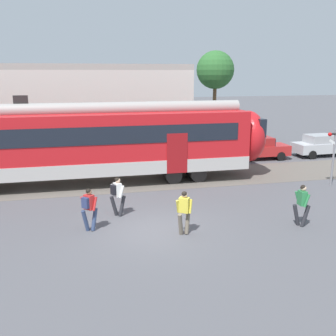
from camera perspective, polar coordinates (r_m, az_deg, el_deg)
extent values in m
plane|color=#515156|center=(15.12, -1.88, -8.99)|extent=(160.00, 160.00, 0.00)
cube|color=#B7B2AD|center=(21.39, -12.67, 0.44)|extent=(18.00, 3.06, 0.70)
cube|color=red|center=(21.10, -12.88, 4.54)|extent=(18.00, 3.00, 2.40)
cube|color=black|center=(19.57, -12.88, 4.44)|extent=(16.56, 0.03, 0.90)
cube|color=maroon|center=(20.37, 1.34, 2.13)|extent=(1.10, 0.04, 2.10)
cylinder|color=#9C9793|center=(20.93, -13.09, 8.27)|extent=(17.64, 0.70, 0.70)
cube|color=black|center=(21.06, -20.62, 9.29)|extent=(0.70, 0.12, 0.40)
cylinder|color=black|center=(22.43, 3.65, -0.21)|extent=(0.90, 2.40, 0.90)
cylinder|color=black|center=(22.08, 0.17, -0.41)|extent=(0.90, 2.40, 0.90)
ellipsoid|color=red|center=(23.22, 11.50, 4.55)|extent=(1.80, 2.85, 2.95)
cube|color=black|center=(23.28, 12.36, 6.02)|extent=(0.40, 2.40, 1.00)
cylinder|color=navy|center=(15.22, -10.65, -7.33)|extent=(0.36, 0.35, 0.87)
cylinder|color=navy|center=(15.16, -11.88, -7.49)|extent=(0.36, 0.35, 0.87)
cube|color=red|center=(14.95, -11.39, -4.87)|extent=(0.42, 0.43, 0.56)
cylinder|color=red|center=(15.06, -12.20, -4.97)|extent=(0.24, 0.24, 0.52)
cylinder|color=red|center=(14.88, -10.55, -5.13)|extent=(0.24, 0.24, 0.52)
sphere|color=#9E7051|center=(14.85, -11.41, -3.42)|extent=(0.22, 0.22, 0.22)
sphere|color=black|center=(14.83, -11.47, -3.33)|extent=(0.20, 0.20, 0.20)
cube|color=navy|center=(14.82, -11.88, -4.97)|extent=(0.31, 0.31, 0.40)
cylinder|color=#28282D|center=(16.52, -6.69, -5.49)|extent=(0.38, 0.26, 0.87)
cylinder|color=#28282D|center=(16.56, -7.84, -5.47)|extent=(0.38, 0.26, 0.87)
cube|color=silver|center=(16.32, -7.34, -3.12)|extent=(0.35, 0.42, 0.56)
cylinder|color=silver|center=(16.49, -7.92, -3.14)|extent=(0.26, 0.17, 0.52)
cylinder|color=silver|center=(16.18, -6.74, -3.44)|extent=(0.26, 0.17, 0.52)
sphere|color=beige|center=(16.22, -7.32, -1.79)|extent=(0.22, 0.22, 0.22)
sphere|color=black|center=(16.20, -7.38, -1.70)|extent=(0.20, 0.20, 0.20)
cube|color=black|center=(16.24, -7.91, -3.15)|extent=(0.25, 0.32, 0.40)
cylinder|color=#6B6051|center=(14.70, 2.84, -7.87)|extent=(0.32, 0.38, 0.87)
cylinder|color=#6B6051|center=(14.50, 1.82, -8.17)|extent=(0.32, 0.38, 0.87)
cube|color=gold|center=(14.35, 2.36, -5.39)|extent=(0.43, 0.40, 0.56)
cylinder|color=gold|center=(14.36, 1.42, -5.58)|extent=(0.21, 0.26, 0.52)
cylinder|color=gold|center=(14.38, 3.29, -5.57)|extent=(0.21, 0.26, 0.52)
sphere|color=beige|center=(14.25, 2.40, -3.88)|extent=(0.22, 0.22, 0.22)
sphere|color=black|center=(14.22, 2.38, -3.79)|extent=(0.20, 0.20, 0.20)
cylinder|color=#28282D|center=(16.19, 19.30, -6.59)|extent=(0.36, 0.17, 0.87)
cylinder|color=#28282D|center=(16.21, 18.12, -6.47)|extent=(0.36, 0.17, 0.87)
cube|color=#2D7F47|center=(15.98, 18.90, -4.14)|extent=(0.26, 0.37, 0.56)
cylinder|color=#2D7F47|center=(16.14, 18.27, -4.10)|extent=(0.25, 0.11, 0.52)
cylinder|color=#2D7F47|center=(15.85, 19.52, -4.52)|extent=(0.25, 0.11, 0.52)
sphere|color=beige|center=(15.88, 19.07, -2.79)|extent=(0.22, 0.22, 0.22)
sphere|color=black|center=(15.86, 19.02, -2.69)|extent=(0.20, 0.20, 0.20)
cube|color=#B22323|center=(27.78, 13.09, 2.57)|extent=(4.02, 1.68, 0.68)
cube|color=maroon|center=(27.61, 12.88, 3.82)|extent=(1.92, 1.46, 0.56)
cube|color=black|center=(28.03, 14.64, 3.78)|extent=(0.14, 1.37, 0.48)
cylinder|color=black|center=(29.08, 14.62, 2.28)|extent=(0.60, 0.21, 0.60)
cylinder|color=black|center=(27.73, 16.06, 1.65)|extent=(0.60, 0.21, 0.60)
cylinder|color=black|center=(28.05, 10.09, 2.11)|extent=(0.60, 0.21, 0.60)
cylinder|color=black|center=(26.65, 11.35, 1.44)|extent=(0.60, 0.21, 0.60)
cube|color=#B7BABF|center=(30.16, 21.32, 2.84)|extent=(4.07, 1.81, 0.68)
cube|color=#A1A3A8|center=(29.97, 21.19, 3.99)|extent=(1.96, 1.52, 0.56)
cube|color=black|center=(30.55, 22.62, 3.96)|extent=(0.18, 1.37, 0.48)
cylinder|color=black|center=(31.57, 22.24, 2.58)|extent=(0.61, 0.23, 0.60)
cylinder|color=black|center=(30.13, 18.49, 2.40)|extent=(0.61, 0.23, 0.60)
cylinder|color=black|center=(28.88, 20.19, 1.80)|extent=(0.61, 0.23, 0.60)
cylinder|color=gray|center=(22.28, 22.87, 1.40)|extent=(0.11, 0.11, 3.00)
cube|color=black|center=(22.07, 23.17, 4.57)|extent=(0.80, 0.10, 0.10)
sphere|color=red|center=(21.80, 22.45, 4.53)|extent=(0.20, 0.20, 0.20)
cube|color=white|center=(22.12, 23.09, 3.28)|extent=(0.72, 0.03, 0.48)
cube|color=beige|center=(29.48, -15.23, 7.71)|extent=(18.31, 5.00, 6.00)
cube|color=#A7A39B|center=(29.35, -15.63, 13.93)|extent=(18.31, 5.00, 0.40)
cylinder|color=brown|center=(35.36, 6.72, 8.12)|extent=(0.32, 0.32, 4.91)
sphere|color=#2D662D|center=(35.20, 6.89, 13.96)|extent=(3.26, 3.26, 3.26)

